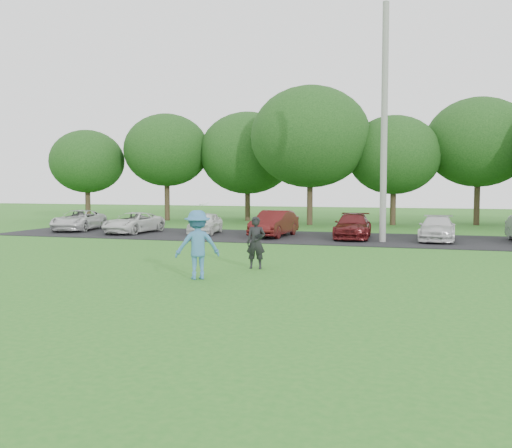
# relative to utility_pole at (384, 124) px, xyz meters

# --- Properties ---
(ground) EXTENTS (100.00, 100.00, 0.00)m
(ground) POSITION_rel_utility_pole_xyz_m (-3.24, -11.86, -5.16)
(ground) COLOR #276E1F
(ground) RESTS_ON ground
(parking_lot) EXTENTS (32.00, 6.50, 0.03)m
(parking_lot) POSITION_rel_utility_pole_xyz_m (-3.24, 1.14, -5.14)
(parking_lot) COLOR black
(parking_lot) RESTS_ON ground
(utility_pole) EXTENTS (0.28, 0.28, 10.32)m
(utility_pole) POSITION_rel_utility_pole_xyz_m (0.00, 0.00, 0.00)
(utility_pole) COLOR gray
(utility_pole) RESTS_ON ground
(frisbee_player) EXTENTS (1.38, 1.20, 2.09)m
(frisbee_player) POSITION_rel_utility_pole_xyz_m (-3.98, -11.33, -4.23)
(frisbee_player) COLOR teal
(frisbee_player) RESTS_ON ground
(camera_bystander) EXTENTS (0.61, 0.46, 1.58)m
(camera_bystander) POSITION_rel_utility_pole_xyz_m (-3.03, -9.07, -4.37)
(camera_bystander) COLOR black
(camera_bystander) RESTS_ON ground
(parked_cars) EXTENTS (28.69, 4.80, 1.25)m
(parked_cars) POSITION_rel_utility_pole_xyz_m (-3.15, 1.18, -4.55)
(parked_cars) COLOR silver
(parked_cars) RESTS_ON parking_lot
(tree_row) EXTENTS (42.39, 9.85, 8.64)m
(tree_row) POSITION_rel_utility_pole_xyz_m (-1.73, 10.90, -0.25)
(tree_row) COLOR #38281C
(tree_row) RESTS_ON ground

